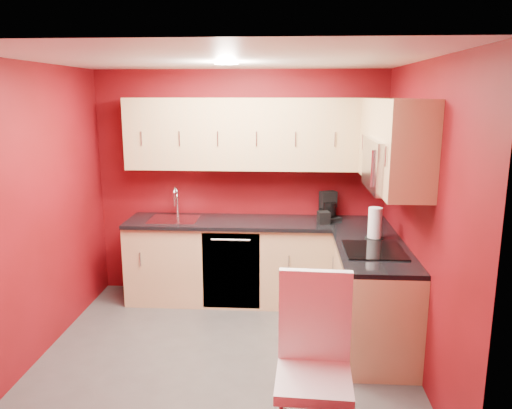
# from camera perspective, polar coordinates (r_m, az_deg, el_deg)

# --- Properties ---
(floor) EXTENTS (3.20, 3.20, 0.00)m
(floor) POSITION_cam_1_polar(r_m,az_deg,el_deg) (4.59, -3.48, -16.62)
(floor) COLOR #474442
(floor) RESTS_ON ground
(ceiling) EXTENTS (3.20, 3.20, 0.00)m
(ceiling) POSITION_cam_1_polar(r_m,az_deg,el_deg) (4.03, -3.96, 16.25)
(ceiling) COLOR white
(ceiling) RESTS_ON wall_back
(wall_back) EXTENTS (3.20, 0.00, 3.20)m
(wall_back) POSITION_cam_1_polar(r_m,az_deg,el_deg) (5.59, -1.76, 2.34)
(wall_back) COLOR maroon
(wall_back) RESTS_ON floor
(wall_front) EXTENTS (3.20, 0.00, 3.20)m
(wall_front) POSITION_cam_1_polar(r_m,az_deg,el_deg) (2.72, -7.74, -8.80)
(wall_front) COLOR maroon
(wall_front) RESTS_ON floor
(wall_left) EXTENTS (0.00, 3.00, 3.00)m
(wall_left) POSITION_cam_1_polar(r_m,az_deg,el_deg) (4.62, -23.81, -0.89)
(wall_left) COLOR maroon
(wall_left) RESTS_ON floor
(wall_right) EXTENTS (0.00, 3.00, 3.00)m
(wall_right) POSITION_cam_1_polar(r_m,az_deg,el_deg) (4.24, 18.28, -1.56)
(wall_right) COLOR maroon
(wall_right) RESTS_ON floor
(base_cabinets_back) EXTENTS (2.80, 0.60, 0.87)m
(base_cabinets_back) POSITION_cam_1_polar(r_m,az_deg,el_deg) (5.49, 0.09, -6.63)
(base_cabinets_back) COLOR tan
(base_cabinets_back) RESTS_ON floor
(base_cabinets_right) EXTENTS (0.60, 1.30, 0.87)m
(base_cabinets_right) POSITION_cam_1_polar(r_m,az_deg,el_deg) (4.66, 13.19, -10.55)
(base_cabinets_right) COLOR tan
(base_cabinets_right) RESTS_ON floor
(countertop_back) EXTENTS (2.80, 0.63, 0.04)m
(countertop_back) POSITION_cam_1_polar(r_m,az_deg,el_deg) (5.35, 0.08, -2.07)
(countertop_back) COLOR black
(countertop_back) RESTS_ON base_cabinets_back
(countertop_right) EXTENTS (0.63, 1.27, 0.04)m
(countertop_right) POSITION_cam_1_polar(r_m,az_deg,el_deg) (4.49, 13.32, -5.27)
(countertop_right) COLOR black
(countertop_right) RESTS_ON base_cabinets_right
(upper_cabinets_back) EXTENTS (2.80, 0.35, 0.75)m
(upper_cabinets_back) POSITION_cam_1_polar(r_m,az_deg,el_deg) (5.33, 0.18, 8.08)
(upper_cabinets_back) COLOR tan
(upper_cabinets_back) RESTS_ON wall_back
(upper_cabinets_right) EXTENTS (0.35, 1.55, 0.75)m
(upper_cabinets_right) POSITION_cam_1_polar(r_m,az_deg,el_deg) (4.53, 15.28, 7.66)
(upper_cabinets_right) COLOR tan
(upper_cabinets_right) RESTS_ON wall_right
(microwave) EXTENTS (0.42, 0.76, 0.42)m
(microwave) POSITION_cam_1_polar(r_m,az_deg,el_deg) (4.31, 15.33, 4.40)
(microwave) COLOR silver
(microwave) RESTS_ON upper_cabinets_right
(cooktop) EXTENTS (0.50, 0.55, 0.01)m
(cooktop) POSITION_cam_1_polar(r_m,az_deg,el_deg) (4.45, 13.34, -5.10)
(cooktop) COLOR black
(cooktop) RESTS_ON countertop_right
(sink) EXTENTS (0.52, 0.42, 0.35)m
(sink) POSITION_cam_1_polar(r_m,az_deg,el_deg) (5.48, -9.34, -1.30)
(sink) COLOR silver
(sink) RESTS_ON countertop_back
(dishwasher_front) EXTENTS (0.60, 0.02, 0.82)m
(dishwasher_front) POSITION_cam_1_polar(r_m,az_deg,el_deg) (5.24, -2.86, -7.60)
(dishwasher_front) COLOR black
(dishwasher_front) RESTS_ON base_cabinets_back
(downlight) EXTENTS (0.20, 0.20, 0.01)m
(downlight) POSITION_cam_1_polar(r_m,az_deg,el_deg) (4.32, -3.42, 15.80)
(downlight) COLOR white
(downlight) RESTS_ON ceiling
(coffee_maker) EXTENTS (0.26, 0.29, 0.30)m
(coffee_maker) POSITION_cam_1_polar(r_m,az_deg,el_deg) (5.44, 8.51, -0.14)
(coffee_maker) COLOR black
(coffee_maker) RESTS_ON countertop_back
(napkin_holder) EXTENTS (0.14, 0.14, 0.13)m
(napkin_holder) POSITION_cam_1_polar(r_m,az_deg,el_deg) (5.26, 7.73, -1.49)
(napkin_holder) COLOR black
(napkin_holder) RESTS_ON countertop_back
(paper_towel) EXTENTS (0.20, 0.20, 0.30)m
(paper_towel) POSITION_cam_1_polar(r_m,az_deg,el_deg) (4.78, 13.43, -2.10)
(paper_towel) COLOR silver
(paper_towel) RESTS_ON countertop_right
(dining_chair) EXTENTS (0.49, 0.51, 1.15)m
(dining_chair) POSITION_cam_1_polar(r_m,az_deg,el_deg) (3.24, 6.63, -18.35)
(dining_chair) COLOR white
(dining_chair) RESTS_ON floor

